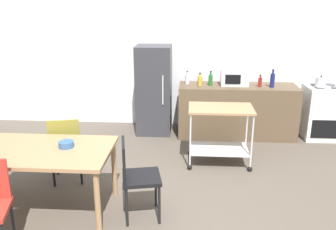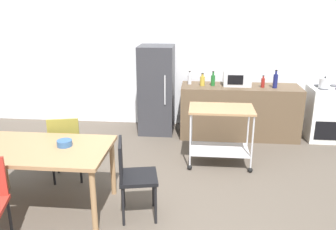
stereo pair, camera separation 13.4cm
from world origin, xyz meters
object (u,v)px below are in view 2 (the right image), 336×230
(fruit_bowl, at_px, (65,143))
(microwave, at_px, (237,78))
(kitchen_cart, at_px, (221,127))
(kettle, at_px, (325,83))
(refrigerator, at_px, (157,90))
(bottle_wine, at_px, (275,81))
(dining_table, at_px, (41,154))
(chair_olive, at_px, (66,144))
(chair_black, at_px, (132,173))
(bottle_soda, at_px, (213,80))
(bottle_sesame_oil, at_px, (190,79))
(bottle_soy_sauce, at_px, (263,83))
(bottle_sparkling_water, at_px, (202,81))
(stove_oven, at_px, (326,113))

(fruit_bowl, bearing_deg, microwave, 50.49)
(kitchen_cart, bearing_deg, kettle, 32.26)
(refrigerator, xyz_separation_m, bottle_wine, (2.00, -0.18, 0.25))
(kitchen_cart, relative_size, bottle_wine, 3.03)
(dining_table, relative_size, kitchen_cart, 1.65)
(chair_olive, relative_size, kitchen_cart, 0.98)
(chair_black, bearing_deg, kitchen_cart, -46.62)
(bottle_soda, bearing_deg, bottle_sesame_oil, 168.93)
(bottle_soy_sauce, distance_m, fruit_bowl, 3.47)
(dining_table, bearing_deg, kitchen_cart, 34.32)
(bottle_sparkling_water, distance_m, bottle_soy_sauce, 1.00)
(dining_table, bearing_deg, fruit_bowl, 16.45)
(bottle_soy_sauce, xyz_separation_m, bottle_wine, (0.19, -0.02, 0.04))
(chair_black, xyz_separation_m, microwave, (1.31, 2.65, 0.51))
(bottle_soy_sauce, relative_size, fruit_bowl, 1.23)
(refrigerator, height_order, bottle_sparkling_water, refrigerator)
(kitchen_cart, bearing_deg, bottle_soda, 94.76)
(refrigerator, height_order, kitchen_cart, refrigerator)
(bottle_sparkling_water, relative_size, bottle_soy_sauce, 1.06)
(chair_black, distance_m, bottle_soda, 2.77)
(dining_table, distance_m, fruit_bowl, 0.28)
(bottle_sesame_oil, bearing_deg, dining_table, -120.32)
(chair_black, height_order, microwave, microwave)
(bottle_sesame_oil, bearing_deg, bottle_soda, -11.07)
(kitchen_cart, bearing_deg, bottle_sparkling_water, 103.61)
(refrigerator, bearing_deg, dining_table, -109.69)
(stove_oven, distance_m, bottle_sesame_oil, 2.38)
(bottle_sesame_oil, bearing_deg, fruit_bowl, -116.71)
(bottle_sparkling_water, relative_size, kettle, 0.90)
(fruit_bowl, xyz_separation_m, kettle, (3.47, 2.38, 0.22))
(microwave, bearing_deg, bottle_wine, -12.77)
(kitchen_cart, distance_m, bottle_soda, 1.23)
(dining_table, relative_size, bottle_sparkling_water, 6.96)
(kitchen_cart, xyz_separation_m, bottle_sesame_oil, (-0.49, 1.23, 0.41))
(bottle_sesame_oil, relative_size, bottle_soda, 0.91)
(bottle_sparkling_water, relative_size, bottle_soda, 0.87)
(microwave, xyz_separation_m, fruit_bowl, (-2.08, -2.52, -0.25))
(bottle_sesame_oil, relative_size, microwave, 0.49)
(bottle_sparkling_water, relative_size, fruit_bowl, 1.31)
(bottle_sparkling_water, height_order, microwave, microwave)
(stove_oven, height_order, bottle_soda, bottle_soda)
(chair_olive, relative_size, bottle_sesame_oil, 3.94)
(chair_olive, xyz_separation_m, bottle_sesame_oil, (1.51, 1.93, 0.47))
(chair_olive, distance_m, fruit_bowl, 0.70)
(chair_olive, xyz_separation_m, kettle, (3.71, 1.78, 0.48))
(chair_black, xyz_separation_m, bottle_sparkling_water, (0.72, 2.56, 0.47))
(stove_oven, xyz_separation_m, kitchen_cart, (-1.83, -1.18, 0.12))
(bottle_wine, bearing_deg, fruit_bowl, -138.50)
(dining_table, relative_size, bottle_sesame_oil, 6.64)
(chair_black, bearing_deg, dining_table, 75.24)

